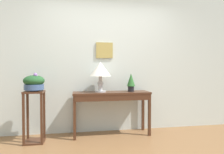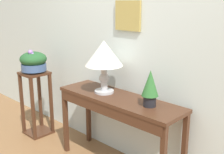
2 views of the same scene
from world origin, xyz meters
The scene contains 6 objects.
back_wall_with_art centered at (0.00, 1.55, 1.40)m, with size 9.00×0.13×2.80m.
console_table centered at (0.02, 1.23, 0.68)m, with size 1.38×0.41×0.78m.
table_lamp centered at (-0.18, 1.26, 1.17)m, with size 0.38×0.38×0.54m.
potted_plant_on_console centered at (0.39, 1.27, 0.96)m, with size 0.15×0.15×0.33m.
pedestal_stand_left centered at (-1.27, 1.11, 0.42)m, with size 0.31×0.31×0.83m.
planter_bowl_wide centered at (-1.27, 1.11, 0.97)m, with size 0.33×0.33×0.29m.
Camera 1 is at (-0.60, -2.22, 1.15)m, focal length 31.54 mm.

